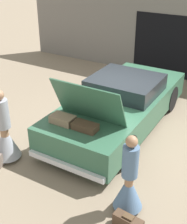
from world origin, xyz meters
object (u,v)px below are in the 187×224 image
object	(u,v)px
car	(120,105)
person_right	(129,185)
suitcase_beside_right_person	(128,223)
person_left	(5,136)

from	to	relation	value
car	person_right	xyz separation A→B (m)	(1.49, -2.66, -0.03)
car	suitcase_beside_right_person	distance (m)	3.55
car	suitcase_beside_right_person	bearing A→B (deg)	-61.25
car	person_left	distance (m)	3.03
car	person_right	bearing A→B (deg)	-60.83
person_right	car	bearing A→B (deg)	21.92
person_left	car	bearing A→B (deg)	155.72
person_left	person_right	bearing A→B (deg)	94.64
person_left	suitcase_beside_right_person	xyz separation A→B (m)	(3.18, -0.44, -0.47)
person_right	suitcase_beside_right_person	xyz separation A→B (m)	(0.21, -0.42, -0.43)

